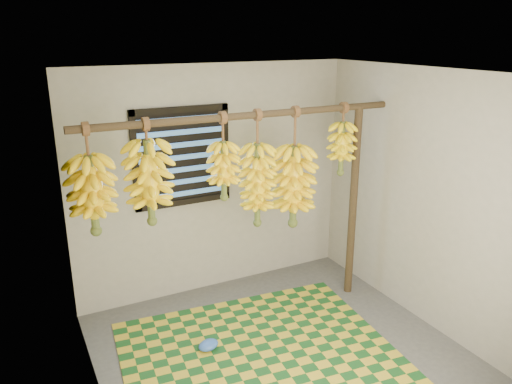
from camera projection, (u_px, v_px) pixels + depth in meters
floor at (285, 358)px, 4.31m from camera, size 3.00×3.00×0.01m
ceiling at (291, 73)px, 3.57m from camera, size 3.00×3.00×0.01m
wall_back at (214, 181)px, 5.22m from camera, size 3.00×0.01×2.40m
wall_left at (92, 268)px, 3.29m from camera, size 0.01×3.00×2.40m
wall_right at (428, 201)px, 4.60m from camera, size 0.01×3.00×2.40m
window at (182, 157)px, 4.95m from camera, size 1.00×0.04×1.00m
hanging_pole at (248, 115)px, 4.29m from camera, size 3.00×0.06×0.06m
support_post at (353, 204)px, 5.12m from camera, size 0.08×0.08×2.00m
woven_mat at (258, 352)px, 4.37m from camera, size 2.48×2.07×0.01m
plastic_bag at (208, 345)px, 4.40m from camera, size 0.23×0.20×0.08m
banana_bunch_a at (92, 195)px, 3.86m from camera, size 0.35×0.35×0.89m
banana_bunch_b at (150, 183)px, 4.05m from camera, size 0.39×0.39×0.89m
banana_bunch_c at (224, 171)px, 4.33m from camera, size 0.28×0.28×0.78m
banana_bunch_d at (257, 185)px, 4.53m from camera, size 0.33×0.33×1.08m
banana_bunch_e at (294, 186)px, 4.72m from camera, size 0.39×0.39×1.15m
banana_bunch_f at (342, 148)px, 4.85m from camera, size 0.27×0.27×0.71m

